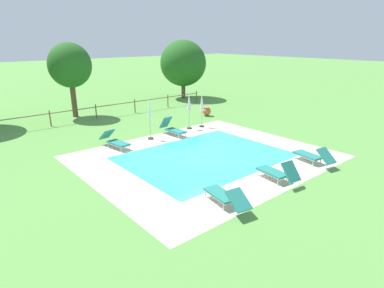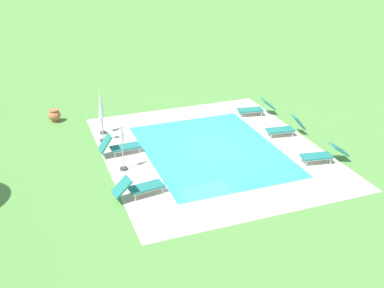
% 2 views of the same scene
% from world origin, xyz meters
% --- Properties ---
extents(ground_plane, '(160.00, 160.00, 0.00)m').
position_xyz_m(ground_plane, '(0.00, 0.00, 0.00)').
color(ground_plane, '#599342').
extents(pool_deck_paving, '(11.24, 9.47, 0.01)m').
position_xyz_m(pool_deck_paving, '(0.00, 0.00, 0.00)').
color(pool_deck_paving, beige).
rests_on(pool_deck_paving, ground).
extents(swimming_pool_water, '(7.55, 5.78, 0.01)m').
position_xyz_m(swimming_pool_water, '(0.00, 0.00, 0.01)').
color(swimming_pool_water, '#38C6D1').
rests_on(swimming_pool_water, ground).
extents(pool_coping_rim, '(8.03, 6.26, 0.01)m').
position_xyz_m(pool_coping_rim, '(0.00, 0.00, 0.01)').
color(pool_coping_rim, beige).
rests_on(pool_coping_rim, ground).
extents(sun_lounger_north_near_steps, '(0.72, 1.85, 1.02)m').
position_xyz_m(sun_lounger_north_near_steps, '(1.04, 3.96, 0.40)').
color(sun_lounger_north_near_steps, '#237A70').
rests_on(sun_lounger_north_near_steps, ground).
extents(sun_lounger_north_mid, '(0.82, 1.92, 0.99)m').
position_xyz_m(sun_lounger_north_mid, '(0.29, -3.96, 0.39)').
color(sun_lounger_north_mid, '#237A70').
rests_on(sun_lounger_north_mid, ground).
extents(sun_lounger_north_far, '(0.89, 2.03, 0.89)m').
position_xyz_m(sun_lounger_north_far, '(-2.67, 4.03, 0.38)').
color(sun_lounger_north_far, '#237A70').
rests_on(sun_lounger_north_far, ground).
extents(sun_lounger_north_end, '(0.92, 2.05, 0.86)m').
position_xyz_m(sun_lounger_north_end, '(3.17, -3.83, 0.37)').
color(sun_lounger_north_end, '#237A70').
rests_on(sun_lounger_north_end, ground).
extents(sun_lounger_south_near_corner, '(0.94, 2.10, 0.79)m').
position_xyz_m(sun_lounger_south_near_corner, '(-2.73, -4.00, 0.36)').
color(sun_lounger_south_near_corner, '#237A70').
rests_on(sun_lounger_south_near_corner, ground).
extents(patio_umbrella_closed_row_west, '(0.32, 0.32, 2.32)m').
position_xyz_m(patio_umbrella_closed_row_west, '(2.67, 4.39, 1.55)').
color(patio_umbrella_closed_row_west, '#383838').
rests_on(patio_umbrella_closed_row_west, ground).
extents(patio_umbrella_closed_row_mid_west, '(0.32, 0.32, 2.39)m').
position_xyz_m(patio_umbrella_closed_row_mid_west, '(-0.42, 4.13, 1.51)').
color(patio_umbrella_closed_row_mid_west, '#383838').
rests_on(patio_umbrella_closed_row_mid_west, ground).
extents(patio_umbrella_closed_row_centre, '(0.32, 0.32, 2.25)m').
position_xyz_m(patio_umbrella_closed_row_centre, '(3.58, 4.22, 1.48)').
color(patio_umbrella_closed_row_centre, '#383838').
rests_on(patio_umbrella_closed_row_centre, ground).
extents(terracotta_urn_near_fence, '(0.63, 0.63, 0.66)m').
position_xyz_m(terracotta_urn_near_fence, '(5.92, 6.27, 0.36)').
color(terracotta_urn_near_fence, '#B7663D').
rests_on(terracotta_urn_near_fence, ground).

